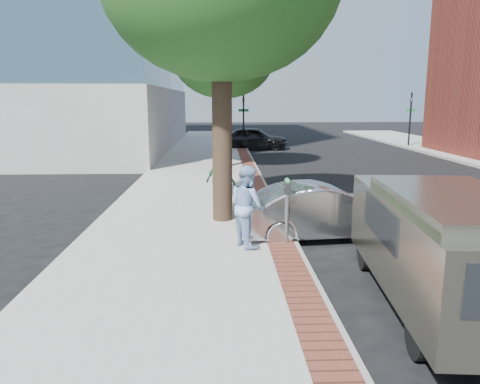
{
  "coord_description": "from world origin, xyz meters",
  "views": [
    {
      "loc": [
        -0.62,
        -10.33,
        3.32
      ],
      "look_at": [
        -0.19,
        0.35,
        1.2
      ],
      "focal_mm": 35.0,
      "sensor_mm": 36.0,
      "label": 1
    }
  ],
  "objects_px": {
    "bg_car": "(254,138)",
    "van": "(441,241)",
    "sedan_silver": "(323,211)",
    "parking_meter": "(287,197)",
    "person_gray": "(220,179)",
    "person_green": "(221,182)",
    "person_officer": "(248,206)"
  },
  "relations": [
    {
      "from": "person_gray",
      "to": "person_officer",
      "type": "height_order",
      "value": "person_gray"
    },
    {
      "from": "parking_meter",
      "to": "sedan_silver",
      "type": "distance_m",
      "value": 1.42
    },
    {
      "from": "parking_meter",
      "to": "person_officer",
      "type": "distance_m",
      "value": 0.9
    },
    {
      "from": "person_gray",
      "to": "sedan_silver",
      "type": "xyz_separation_m",
      "value": [
        2.5,
        -1.92,
        -0.47
      ]
    },
    {
      "from": "person_green",
      "to": "bg_car",
      "type": "xyz_separation_m",
      "value": [
        2.25,
        18.47,
        -0.23
      ]
    },
    {
      "from": "person_gray",
      "to": "sedan_silver",
      "type": "distance_m",
      "value": 3.18
    },
    {
      "from": "sedan_silver",
      "to": "bg_car",
      "type": "distance_m",
      "value": 20.79
    },
    {
      "from": "person_gray",
      "to": "van",
      "type": "xyz_separation_m",
      "value": [
        3.64,
        -5.6,
        -0.08
      ]
    },
    {
      "from": "bg_car",
      "to": "van",
      "type": "distance_m",
      "value": 24.51
    },
    {
      "from": "person_gray",
      "to": "van",
      "type": "height_order",
      "value": "person_gray"
    },
    {
      "from": "person_gray",
      "to": "sedan_silver",
      "type": "height_order",
      "value": "person_gray"
    },
    {
      "from": "person_green",
      "to": "bg_car",
      "type": "relative_size",
      "value": 0.38
    },
    {
      "from": "parking_meter",
      "to": "van",
      "type": "xyz_separation_m",
      "value": [
        2.14,
        -2.82,
        -0.15
      ]
    },
    {
      "from": "person_officer",
      "to": "sedan_silver",
      "type": "bearing_deg",
      "value": -86.43
    },
    {
      "from": "van",
      "to": "person_officer",
      "type": "bearing_deg",
      "value": 143.22
    },
    {
      "from": "parking_meter",
      "to": "person_green",
      "type": "xyz_separation_m",
      "value": [
        -1.47,
        3.17,
        -0.22
      ]
    },
    {
      "from": "person_officer",
      "to": "sedan_silver",
      "type": "relative_size",
      "value": 0.44
    },
    {
      "from": "parking_meter",
      "to": "van",
      "type": "bearing_deg",
      "value": -52.81
    },
    {
      "from": "person_gray",
      "to": "bg_car",
      "type": "xyz_separation_m",
      "value": [
        2.27,
        18.86,
        -0.38
      ]
    },
    {
      "from": "person_green",
      "to": "sedan_silver",
      "type": "height_order",
      "value": "person_green"
    },
    {
      "from": "person_green",
      "to": "van",
      "type": "relative_size",
      "value": 0.31
    },
    {
      "from": "person_green",
      "to": "sedan_silver",
      "type": "bearing_deg",
      "value": 171.81
    },
    {
      "from": "person_gray",
      "to": "sedan_silver",
      "type": "bearing_deg",
      "value": 18.22
    },
    {
      "from": "person_green",
      "to": "van",
      "type": "distance_m",
      "value": 7.0
    },
    {
      "from": "person_officer",
      "to": "bg_car",
      "type": "relative_size",
      "value": 0.4
    },
    {
      "from": "sedan_silver",
      "to": "bg_car",
      "type": "bearing_deg",
      "value": -6.28
    },
    {
      "from": "parking_meter",
      "to": "van",
      "type": "relative_size",
      "value": 0.27
    },
    {
      "from": "sedan_silver",
      "to": "person_green",
      "type": "bearing_deg",
      "value": 39.95
    },
    {
      "from": "parking_meter",
      "to": "person_gray",
      "type": "relative_size",
      "value": 0.75
    },
    {
      "from": "person_green",
      "to": "sedan_silver",
      "type": "xyz_separation_m",
      "value": [
        2.47,
        -2.32,
        -0.32
      ]
    },
    {
      "from": "sedan_silver",
      "to": "van",
      "type": "relative_size",
      "value": 0.76
    },
    {
      "from": "person_gray",
      "to": "person_officer",
      "type": "distance_m",
      "value": 2.96
    }
  ]
}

